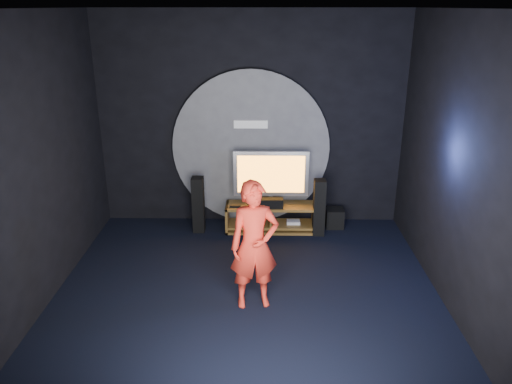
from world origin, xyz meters
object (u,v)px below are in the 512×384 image
(media_console, at_px, (271,219))
(tower_speaker_right, at_px, (319,207))
(tower_speaker_left, at_px, (198,205))
(subwoofer, at_px, (334,218))
(tv, at_px, (271,175))
(player, at_px, (254,245))

(media_console, relative_size, tower_speaker_right, 1.58)
(tower_speaker_left, distance_m, subwoofer, 2.30)
(tower_speaker_right, bearing_deg, tower_speaker_left, 177.38)
(tv, bearing_deg, tower_speaker_right, -15.36)
(tv, height_order, subwoofer, tv)
(media_console, distance_m, tv, 0.75)
(tower_speaker_right, distance_m, player, 2.32)
(tv, bearing_deg, player, -95.77)
(tower_speaker_right, distance_m, subwoofer, 0.52)
(media_console, bearing_deg, tv, 95.76)
(tower_speaker_left, distance_m, tower_speaker_right, 1.97)
(subwoofer, height_order, player, player)
(media_console, distance_m, tower_speaker_left, 1.23)
(subwoofer, bearing_deg, player, -119.21)
(tower_speaker_left, bearing_deg, tv, 5.98)
(player, bearing_deg, subwoofer, 50.61)
(tv, distance_m, tower_speaker_right, 0.94)
(tower_speaker_right, xyz_separation_m, player, (-1.01, -2.06, 0.35))
(media_console, height_order, tower_speaker_right, tower_speaker_right)
(media_console, bearing_deg, tower_speaker_right, -10.77)
(media_console, relative_size, tv, 1.21)
(tv, height_order, tower_speaker_right, tv)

